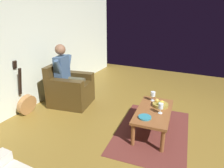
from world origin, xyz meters
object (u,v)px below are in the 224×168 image
at_px(wine_glass_near, 153,95).
at_px(wine_glass_far, 161,107).
at_px(coffee_table, 154,113).
at_px(decorative_dish, 145,117).
at_px(armchair, 70,90).
at_px(person_seated, 68,73).
at_px(fruit_bowl, 160,104).
at_px(guitar, 26,103).

relative_size(wine_glass_near, wine_glass_far, 1.01).
height_order(coffee_table, decorative_dish, decorative_dish).
bearing_deg(armchair, wine_glass_far, 70.68).
height_order(armchair, person_seated, person_seated).
height_order(person_seated, fruit_bowl, person_seated).
relative_size(wine_glass_far, fruit_bowl, 0.64).
height_order(wine_glass_near, decorative_dish, wine_glass_near).
distance_m(coffee_table, wine_glass_far, 0.21).
height_order(person_seated, guitar, person_seated).
xyz_separation_m(person_seated, decorative_dish, (0.58, 1.84, -0.27)).
bearing_deg(coffee_table, person_seated, -98.28).
height_order(person_seated, wine_glass_near, person_seated).
distance_m(wine_glass_near, fruit_bowl, 0.25).
bearing_deg(person_seated, coffee_table, 71.80).
distance_m(person_seated, guitar, 0.98).
xyz_separation_m(guitar, wine_glass_far, (-0.41, 2.48, 0.28)).
distance_m(guitar, fruit_bowl, 2.51).
height_order(coffee_table, fruit_bowl, fruit_bowl).
bearing_deg(armchair, coffee_table, 71.67).
xyz_separation_m(guitar, wine_glass_near, (-0.81, 2.25, 0.28)).
xyz_separation_m(coffee_table, guitar, (0.46, -2.36, -0.11)).
relative_size(person_seated, wine_glass_near, 7.60).
bearing_deg(wine_glass_far, decorative_dish, -35.19).
height_order(guitar, decorative_dish, guitar).
relative_size(wine_glass_far, decorative_dish, 0.87).
relative_size(person_seated, wine_glass_far, 7.65).
relative_size(guitar, fruit_bowl, 4.07).
xyz_separation_m(armchair, guitar, (0.74, -0.47, -0.09)).
relative_size(armchair, wine_glass_near, 5.43).
distance_m(armchair, person_seated, 0.36).
bearing_deg(fruit_bowl, coffee_table, -16.57).
bearing_deg(coffee_table, wine_glass_near, -161.84).
distance_m(armchair, wine_glass_near, 1.79).
distance_m(person_seated, wine_glass_far, 2.05).
distance_m(guitar, wine_glass_near, 2.40).
bearing_deg(guitar, coffee_table, 101.01).
bearing_deg(guitar, fruit_bowl, 104.97).
bearing_deg(coffee_table, decorative_dish, -11.48).
xyz_separation_m(coffee_table, fruit_bowl, (-0.19, 0.06, 0.09)).
height_order(wine_glass_near, fruit_bowl, wine_glass_near).
relative_size(coffee_table, wine_glass_near, 6.33).
bearing_deg(decorative_dish, wine_glass_far, 144.81).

